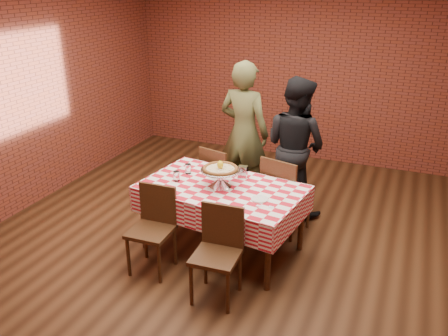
{
  "coord_description": "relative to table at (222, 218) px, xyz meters",
  "views": [
    {
      "loc": [
        1.75,
        -4.3,
        2.83
      ],
      "look_at": [
        -0.03,
        -0.05,
        0.93
      ],
      "focal_mm": 37.78,
      "sensor_mm": 36.0,
      "label": 1
    }
  ],
  "objects": [
    {
      "name": "pizza_stand",
      "position": [
        -0.02,
        0.0,
        0.48
      ],
      "size": [
        0.5,
        0.5,
        0.19
      ],
      "primitive_type": null,
      "rotation": [
        0.0,
        0.0,
        -0.2
      ],
      "color": "silver",
      "rests_on": "tablecloth"
    },
    {
      "name": "diner_black",
      "position": [
        0.46,
        1.23,
        0.49
      ],
      "size": [
        1.04,
        0.95,
        1.73
      ],
      "primitive_type": "imported",
      "rotation": [
        0.0,
        0.0,
        2.7
      ],
      "color": "black",
      "rests_on": "ground"
    },
    {
      "name": "chair_far_left",
      "position": [
        -0.35,
        0.83,
        0.07
      ],
      "size": [
        0.5,
        0.5,
        0.89
      ],
      "primitive_type": null,
      "rotation": [
        0.0,
        0.0,
        2.89
      ],
      "color": "#452813",
      "rests_on": "ground"
    },
    {
      "name": "chair_near_left",
      "position": [
        -0.5,
        -0.65,
        0.07
      ],
      "size": [
        0.42,
        0.42,
        0.89
      ],
      "primitive_type": null,
      "rotation": [
        0.0,
        0.0,
        0.04
      ],
      "color": "#452813",
      "rests_on": "ground"
    },
    {
      "name": "diner_olive",
      "position": [
        -0.23,
        1.28,
        0.56
      ],
      "size": [
        0.73,
        0.53,
        1.86
      ],
      "primitive_type": "imported",
      "rotation": [
        0.0,
        0.0,
        3.01
      ],
      "color": "#4C4E2A",
      "rests_on": "ground"
    },
    {
      "name": "table",
      "position": [
        0.0,
        0.0,
        0.0
      ],
      "size": [
        1.78,
        1.21,
        0.75
      ],
      "primitive_type": "cube",
      "rotation": [
        0.0,
        0.0,
        -0.14
      ],
      "color": "#452813",
      "rests_on": "ground"
    },
    {
      "name": "water_glass_left",
      "position": [
        -0.51,
        -0.05,
        0.44
      ],
      "size": [
        0.08,
        0.08,
        0.11
      ],
      "primitive_type": "cylinder",
      "rotation": [
        0.0,
        0.0,
        -0.14
      ],
      "color": "white",
      "rests_on": "tablecloth"
    },
    {
      "name": "chair_near_right",
      "position": [
        0.28,
        -0.81,
        0.07
      ],
      "size": [
        0.43,
        0.43,
        0.89
      ],
      "primitive_type": null,
      "rotation": [
        0.0,
        0.0,
        0.05
      ],
      "color": "#452813",
      "rests_on": "ground"
    },
    {
      "name": "pizza",
      "position": [
        -0.02,
        0.0,
        0.58
      ],
      "size": [
        0.43,
        0.43,
        0.03
      ],
      "primitive_type": "cylinder",
      "rotation": [
        0.0,
        0.0,
        -0.2
      ],
      "color": "beige",
      "rests_on": "pizza_stand"
    },
    {
      "name": "condiment_caddy",
      "position": [
        0.12,
        0.29,
        0.45
      ],
      "size": [
        0.1,
        0.08,
        0.14
      ],
      "primitive_type": "cube",
      "rotation": [
        0.0,
        0.0,
        0.05
      ],
      "color": "silver",
      "rests_on": "tablecloth"
    },
    {
      "name": "side_plate",
      "position": [
        0.47,
        -0.15,
        0.39
      ],
      "size": [
        0.19,
        0.19,
        0.01
      ],
      "primitive_type": "cylinder",
      "rotation": [
        0.0,
        0.0,
        -0.14
      ],
      "color": "white",
      "rests_on": "tablecloth"
    },
    {
      "name": "sweetener_packet_b",
      "position": [
        0.62,
        -0.26,
        0.39
      ],
      "size": [
        0.05,
        0.04,
        0.0
      ],
      "primitive_type": "cube",
      "rotation": [
        0.0,
        0.0,
        -0.12
      ],
      "color": "white",
      "rests_on": "tablecloth"
    },
    {
      "name": "water_glass_right",
      "position": [
        -0.49,
        0.18,
        0.44
      ],
      "size": [
        0.08,
        0.08,
        0.11
      ],
      "primitive_type": "cylinder",
      "rotation": [
        0.0,
        0.0,
        -0.14
      ],
      "color": "white",
      "rests_on": "tablecloth"
    },
    {
      "name": "tablecloth",
      "position": [
        0.0,
        0.0,
        0.24
      ],
      "size": [
        1.82,
        1.26,
        0.28
      ],
      "primitive_type": null,
      "rotation": [
        0.0,
        0.0,
        -0.14
      ],
      "color": "red",
      "rests_on": "table"
    },
    {
      "name": "back_wall",
      "position": [
        0.01,
        3.15,
        1.08
      ],
      "size": [
        5.5,
        0.0,
        5.5
      ],
      "primitive_type": "plane",
      "rotation": [
        1.57,
        0.0,
        0.0
      ],
      "color": "brown",
      "rests_on": "ground"
    },
    {
      "name": "chair_far_right",
      "position": [
        0.52,
        0.68,
        0.1
      ],
      "size": [
        0.56,
        0.56,
        0.94
      ],
      "primitive_type": null,
      "rotation": [
        0.0,
        0.0,
        2.88
      ],
      "color": "#452813",
      "rests_on": "ground"
    },
    {
      "name": "ground",
      "position": [
        0.01,
        0.15,
        -0.38
      ],
      "size": [
        6.0,
        6.0,
        0.0
      ],
      "primitive_type": "plane",
      "color": "black",
      "rests_on": "ground"
    },
    {
      "name": "sweetener_packet_a",
      "position": [
        0.5,
        -0.28,
        0.39
      ],
      "size": [
        0.05,
        0.04,
        0.0
      ],
      "primitive_type": "cube",
      "rotation": [
        0.0,
        0.0,
        -0.05
      ],
      "color": "white",
      "rests_on": "tablecloth"
    },
    {
      "name": "lemon",
      "position": [
        -0.02,
        0.0,
        0.63
      ],
      "size": [
        0.08,
        0.08,
        0.09
      ],
      "primitive_type": "ellipsoid",
      "rotation": [
        0.0,
        0.0,
        -0.2
      ],
      "color": "yellow",
      "rests_on": "pizza"
    }
  ]
}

